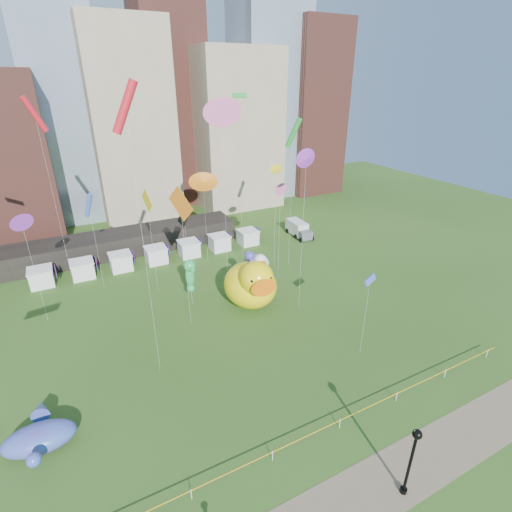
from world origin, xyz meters
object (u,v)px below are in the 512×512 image
seahorse_purple (250,262)px  whale_inflatable (39,436)px  box_truck (298,229)px  big_duck (252,283)px  lamppost (412,455)px  seahorse_green (190,273)px  small_duck (259,263)px

seahorse_purple → whale_inflatable: (-23.85, -13.21, -3.02)m
seahorse_purple → box_truck: (15.88, 13.08, -2.78)m
big_duck → lamppost: 25.01m
seahorse_green → seahorse_purple: size_ratio=1.05×
seahorse_green → lamppost: bearing=-80.8°
seahorse_purple → box_truck: 20.76m
small_duck → seahorse_purple: seahorse_purple is taller
seahorse_green → small_duck: bearing=18.5°
big_duck → seahorse_green: bearing=156.5°
lamppost → box_truck: lamppost is taller
small_duck → lamppost: size_ratio=0.73×
lamppost → box_truck: 45.32m
big_duck → seahorse_green: (-6.13, 3.72, 1.08)m
box_truck → lamppost: bearing=-111.5°
seahorse_green → lamppost: seahorse_green is taller
seahorse_green → box_truck: bearing=28.2°
lamppost → whale_inflatable: bearing=144.6°
big_duck → whale_inflatable: big_duck is taller
seahorse_green → whale_inflatable: size_ratio=0.89×
big_duck → seahorse_purple: (1.35, 3.15, 1.05)m
seahorse_purple → seahorse_green: bearing=-168.7°
big_duck → small_duck: size_ratio=2.12×
small_duck → seahorse_green: bearing=-144.9°
box_truck → small_duck: bearing=-141.3°
small_duck → whale_inflatable: (-27.50, -17.49, -0.34)m
big_duck → box_truck: (17.23, 16.24, -1.72)m
seahorse_green → whale_inflatable: 21.61m
small_duck → lamppost: 33.11m
seahorse_purple → whale_inflatable: bearing=-135.4°
lamppost → box_truck: bearing=65.5°
small_duck → whale_inflatable: bearing=-130.9°
seahorse_purple → small_duck: bearing=65.2°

